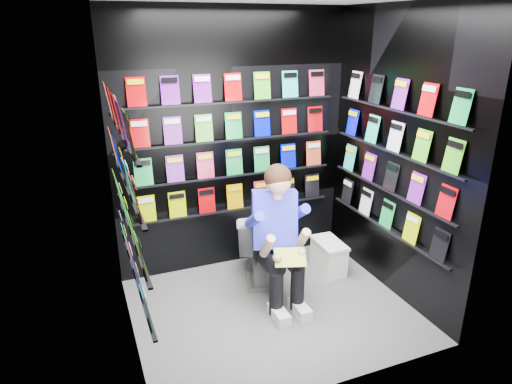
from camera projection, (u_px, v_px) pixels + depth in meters
name	position (u px, v px, depth m)	size (l,w,h in m)	color
floor	(272.00, 310.00, 4.11)	(2.40, 2.40, 0.00)	#5F5F5D
wall_back	(233.00, 144.00, 4.53)	(2.40, 0.04, 2.60)	black
wall_front	(340.00, 218.00, 2.79)	(2.40, 0.04, 2.60)	black
wall_left	(120.00, 191.00, 3.24)	(0.04, 2.00, 2.60)	black
wall_right	(396.00, 157.00, 4.08)	(0.04, 2.00, 2.60)	black
comics_back	(234.00, 144.00, 4.51)	(2.10, 0.06, 1.37)	#C44223
comics_left	(124.00, 190.00, 3.25)	(0.06, 1.70, 1.37)	#C44223
comics_right	(393.00, 157.00, 4.07)	(0.06, 1.70, 1.37)	#C44223
toilet	(257.00, 244.00, 4.54)	(0.42, 0.75, 0.73)	white
longbox	(329.00, 258.00, 4.71)	(0.22, 0.41, 0.30)	white
longbox_lid	(329.00, 243.00, 4.66)	(0.24, 0.43, 0.03)	white
reader	(273.00, 220.00, 4.06)	(0.53, 0.78, 1.43)	#2122E9
held_comic	(290.00, 257.00, 3.83)	(0.26, 0.01, 0.18)	#269320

